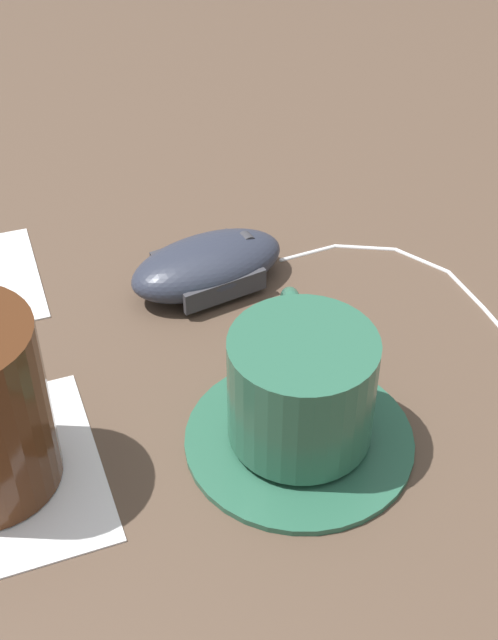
{
  "coord_description": "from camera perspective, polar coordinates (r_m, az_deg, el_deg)",
  "views": [
    {
      "loc": [
        -0.18,
        -0.34,
        0.39
      ],
      "look_at": [
        0.09,
        -0.01,
        0.03
      ],
      "focal_mm": 50.0,
      "sensor_mm": 36.0,
      "label": 1
    }
  ],
  "objects": [
    {
      "name": "ground_plane",
      "position": [
        0.55,
        -8.03,
        -5.46
      ],
      "size": [
        3.0,
        3.0,
        0.0
      ],
      "primitive_type": "plane",
      "color": "brown"
    },
    {
      "name": "saucer",
      "position": [
        0.52,
        3.23,
        -7.49
      ],
      "size": [
        0.13,
        0.13,
        0.01
      ],
      "primitive_type": "cylinder",
      "color": "#2D664C",
      "rests_on": "ground"
    },
    {
      "name": "coffee_cup",
      "position": [
        0.49,
        3.35,
        -4.16
      ],
      "size": [
        0.09,
        0.1,
        0.07
      ],
      "color": "#2D664C",
      "rests_on": "saucer"
    },
    {
      "name": "mouse_cable",
      "position": [
        0.62,
        14.09,
        -0.02
      ],
      "size": [
        0.09,
        0.31,
        0.0
      ],
      "color": "white",
      "rests_on": "ground"
    },
    {
      "name": "computer_mouse",
      "position": [
        0.62,
        -2.67,
        3.53
      ],
      "size": [
        0.12,
        0.08,
        0.03
      ],
      "color": "#2D3342",
      "rests_on": "ground"
    }
  ]
}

